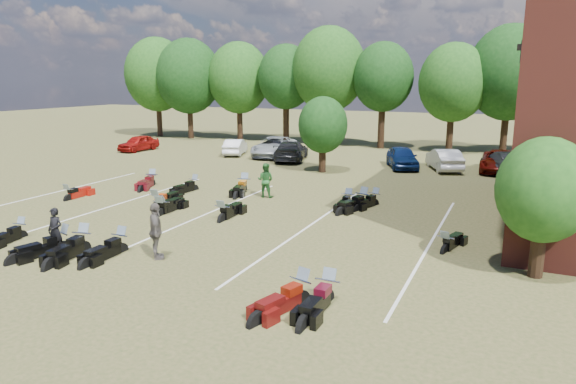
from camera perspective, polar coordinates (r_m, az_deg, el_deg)
The scene contains 35 objects.
ground at distance 19.53m, azimuth -6.77°, elevation -5.57°, with size 160.00×160.00×0.00m, color brown.
car_0 at distance 45.70m, azimuth -16.28°, elevation 5.25°, with size 1.57×3.91×1.33m, color maroon.
car_1 at distance 41.82m, azimuth -5.89°, elevation 5.02°, with size 1.36×3.89×1.28m, color silver.
car_2 at distance 40.66m, azimuth -1.52°, elevation 5.05°, with size 2.55×5.53×1.54m, color #93989B.
car_3 at distance 38.59m, azimuth 0.35°, elevation 4.60°, with size 2.06×5.07×1.47m, color black.
car_4 at distance 36.16m, azimuth 12.57°, elevation 3.78°, with size 1.76×4.36×1.49m, color #0B2053.
car_5 at distance 36.08m, azimuth 16.97°, elevation 3.49°, with size 1.53×4.39×1.45m, color beige.
car_6 at distance 36.58m, azimuth 22.49°, elevation 3.17°, with size 2.35×5.10×1.42m, color #500A04.
car_7 at distance 36.16m, azimuth 22.91°, elevation 3.07°, with size 2.03×5.00×1.45m, color #333438.
person_black at distance 19.83m, azimuth -24.43°, elevation -3.91°, with size 0.59×0.39×1.62m, color black.
person_green at distance 26.51m, azimuth -2.52°, elevation 1.31°, with size 0.87×0.68×1.79m, color #215A24.
person_grey at distance 17.94m, azimuth -14.47°, elevation -4.25°, with size 1.15×0.48×1.96m, color #524C46.
motorcycle_0 at distance 22.47m, azimuth -27.51°, elevation -4.51°, with size 0.64×2.02×1.13m, color black, non-canonical shape.
motorcycle_2 at distance 19.83m, azimuth -21.76°, elevation -6.12°, with size 0.79×2.49×1.39m, color black, non-canonical shape.
motorcycle_3 at distance 20.18m, azimuth -23.65°, elevation -5.97°, with size 0.76×2.40×1.34m, color black, non-canonical shape.
motorcycle_4 at distance 19.27m, azimuth -18.07°, elevation -6.37°, with size 0.74×2.31×1.29m, color black, non-canonical shape.
motorcycle_5 at distance 14.50m, azimuth 4.42°, elevation -12.10°, with size 0.75×2.36×1.32m, color black, non-canonical shape.
motorcycle_6 at distance 14.44m, azimuth 1.40°, elevation -12.16°, with size 0.77×2.40×1.34m, color #4F0D0B, non-canonical shape.
motorcycle_7 at distance 28.29m, azimuth -23.18°, elevation -0.84°, with size 0.68×2.13×1.18m, color #98140B, non-canonical shape.
motorcycle_8 at distance 25.01m, azimuth -14.39°, elevation -1.85°, with size 0.78×2.45×1.37m, color black, non-canonical shape.
motorcycle_9 at distance 24.00m, azimuth -13.66°, elevation -2.42°, with size 0.69×2.15×1.20m, color black, non-canonical shape.
motorcycle_10 at distance 23.80m, azimuth -13.97°, elevation -2.55°, with size 0.74×2.32×1.29m, color black, non-canonical shape.
motorcycle_11 at distance 22.38m, azimuth -7.31°, elevation -3.23°, with size 0.75×2.37×1.32m, color black, non-canonical shape.
motorcycle_13 at distance 19.13m, azimuth 17.00°, elevation -6.43°, with size 0.64×2.01×1.12m, color black, non-canonical shape.
motorcycle_14 at distance 30.65m, azimuth -14.84°, elevation 0.72°, with size 0.75×2.36×1.31m, color #490A12, non-canonical shape.
motorcycle_15 at distance 30.90m, azimuth -14.92°, elevation 0.81°, with size 0.65×2.03×1.13m, color maroon, non-canonical shape.
motorcycle_16 at distance 28.79m, azimuth -10.38°, elevation 0.20°, with size 0.70×2.19×1.22m, color black, non-canonical shape.
motorcycle_17 at distance 28.23m, azimuth -4.87°, elevation 0.12°, with size 0.79×2.48×1.38m, color black, non-canonical shape.
motorcycle_18 at distance 25.07m, azimuth 6.67°, elevation -1.51°, with size 0.67×2.10×1.17m, color black, non-canonical shape.
motorcycle_19 at distance 25.33m, azimuth 9.57°, elevation -1.45°, with size 0.68×2.13×1.19m, color black, non-canonical shape.
motorcycle_20 at distance 24.77m, azimuth 8.25°, elevation -1.72°, with size 0.78×2.46×1.37m, color black, non-canonical shape.
tree_line at distance 46.11m, azimuth 11.18°, elevation 12.60°, with size 56.00×6.00×9.79m.
young_tree_near_building at distance 17.20m, azimuth 26.57°, elevation 0.18°, with size 2.80×2.80×4.16m.
young_tree_midfield at distance 33.59m, azimuth 3.89°, elevation 7.44°, with size 3.20×3.20×4.70m.
parking_lines at distance 23.50m, azimuth -9.29°, elevation -2.52°, with size 20.10×14.00×0.01m.
Camera 1 is at (9.67, -15.86, 6.02)m, focal length 32.00 mm.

